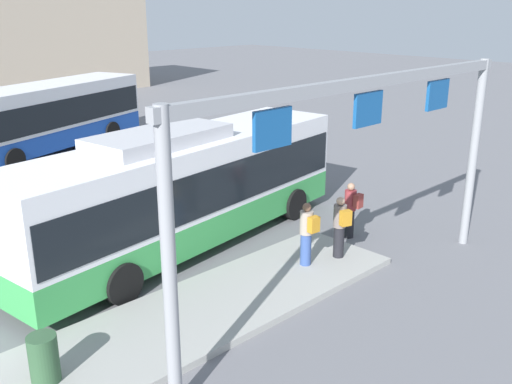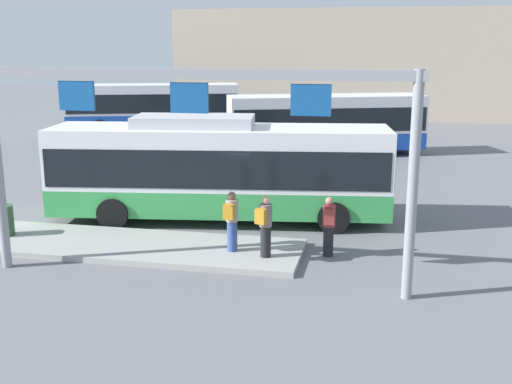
{
  "view_description": "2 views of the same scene",
  "coord_description": "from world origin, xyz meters",
  "px_view_note": "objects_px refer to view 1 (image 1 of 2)",
  "views": [
    {
      "loc": [
        -9.08,
        -12.2,
        6.56
      ],
      "look_at": [
        1.92,
        -0.87,
        1.37
      ],
      "focal_mm": 40.32,
      "sensor_mm": 36.0,
      "label": 1
    },
    {
      "loc": [
        5.14,
        -19.19,
        5.73
      ],
      "look_at": [
        1.6,
        -1.93,
        1.5
      ],
      "focal_mm": 43.58,
      "sensor_mm": 36.0,
      "label": 2
    }
  ],
  "objects_px": {
    "person_waiting_near": "(307,233)",
    "person_boarding": "(340,226)",
    "bus_main": "(184,185)",
    "person_waiting_mid": "(351,209)",
    "bus_background_right": "(48,114)",
    "trash_bin": "(44,359)"
  },
  "relations": [
    {
      "from": "trash_bin",
      "to": "person_waiting_mid",
      "type": "bearing_deg",
      "value": 2.96
    },
    {
      "from": "person_waiting_mid",
      "to": "trash_bin",
      "type": "xyz_separation_m",
      "value": [
        -9.54,
        -0.49,
        -0.28
      ]
    },
    {
      "from": "person_boarding",
      "to": "person_waiting_mid",
      "type": "height_order",
      "value": "person_boarding"
    },
    {
      "from": "bus_background_right",
      "to": "person_waiting_near",
      "type": "bearing_deg",
      "value": 66.57
    },
    {
      "from": "person_boarding",
      "to": "person_waiting_near",
      "type": "relative_size",
      "value": 1.0
    },
    {
      "from": "person_boarding",
      "to": "person_waiting_mid",
      "type": "distance_m",
      "value": 1.83
    },
    {
      "from": "bus_main",
      "to": "person_waiting_mid",
      "type": "xyz_separation_m",
      "value": [
        3.83,
        -2.87,
        -0.92
      ]
    },
    {
      "from": "bus_background_right",
      "to": "person_waiting_mid",
      "type": "xyz_separation_m",
      "value": [
        1.6,
        -16.01,
        -0.89
      ]
    },
    {
      "from": "bus_background_right",
      "to": "person_waiting_mid",
      "type": "distance_m",
      "value": 16.11
    },
    {
      "from": "bus_background_right",
      "to": "person_waiting_mid",
      "type": "height_order",
      "value": "bus_background_right"
    },
    {
      "from": "bus_main",
      "to": "bus_background_right",
      "type": "height_order",
      "value": "bus_main"
    },
    {
      "from": "bus_background_right",
      "to": "person_boarding",
      "type": "xyz_separation_m",
      "value": [
        -0.01,
        -16.86,
        -0.73
      ]
    },
    {
      "from": "person_waiting_near",
      "to": "trash_bin",
      "type": "distance_m",
      "value": 6.96
    },
    {
      "from": "person_boarding",
      "to": "person_waiting_near",
      "type": "height_order",
      "value": "same"
    },
    {
      "from": "bus_main",
      "to": "bus_background_right",
      "type": "distance_m",
      "value": 13.33
    },
    {
      "from": "person_boarding",
      "to": "bus_background_right",
      "type": "bearing_deg",
      "value": 18.82
    },
    {
      "from": "bus_main",
      "to": "person_waiting_mid",
      "type": "relative_size",
      "value": 6.69
    },
    {
      "from": "bus_background_right",
      "to": "person_waiting_mid",
      "type": "bearing_deg",
      "value": 75.69
    },
    {
      "from": "person_waiting_near",
      "to": "person_boarding",
      "type": "bearing_deg",
      "value": -100.9
    },
    {
      "from": "bus_background_right",
      "to": "trash_bin",
      "type": "relative_size",
      "value": 11.5
    },
    {
      "from": "bus_background_right",
      "to": "person_boarding",
      "type": "distance_m",
      "value": 16.88
    },
    {
      "from": "bus_main",
      "to": "trash_bin",
      "type": "distance_m",
      "value": 6.73
    }
  ]
}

